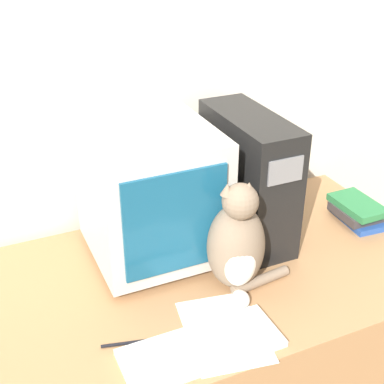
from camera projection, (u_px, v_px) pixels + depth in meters
name	position (u px, v px, depth m)	size (l,w,h in m)	color
wall_back	(142.00, 71.00, 1.86)	(7.00, 0.05, 2.50)	beige
desk	(199.00, 354.00, 1.90)	(1.61, 0.84, 0.71)	#9E7047
crt_monitor	(151.00, 194.00, 1.72)	(0.40, 0.42, 0.44)	#BCB7AD
computer_tower	(247.00, 177.00, 1.83)	(0.17, 0.44, 0.45)	black
keyboard	(202.00, 348.00, 1.42)	(0.44, 0.17, 0.02)	silver
cat	(237.00, 244.00, 1.60)	(0.28, 0.24, 0.37)	#7A6651
book_stack	(358.00, 211.00, 1.99)	(0.16, 0.21, 0.08)	#234793
pen	(127.00, 343.00, 1.45)	(0.14, 0.04, 0.01)	black
paper_sheet	(224.00, 331.00, 1.49)	(0.26, 0.33, 0.00)	white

